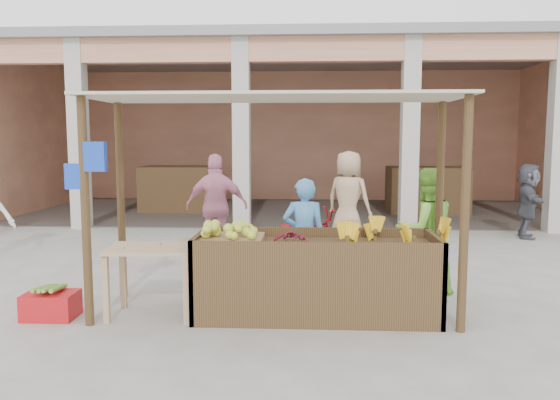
# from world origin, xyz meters

# --- Properties ---
(ground) EXTENTS (60.00, 60.00, 0.00)m
(ground) POSITION_xyz_m (0.00, 0.00, 0.00)
(ground) COLOR gray
(ground) RESTS_ON ground
(market_building) EXTENTS (14.40, 6.40, 4.20)m
(market_building) POSITION_xyz_m (0.05, 8.93, 2.70)
(market_building) COLOR #E9A07A
(market_building) RESTS_ON ground
(fruit_stall) EXTENTS (2.60, 0.95, 0.80)m
(fruit_stall) POSITION_xyz_m (0.50, 0.00, 0.40)
(fruit_stall) COLOR #523A20
(fruit_stall) RESTS_ON ground
(stall_awning) EXTENTS (4.09, 1.35, 2.39)m
(stall_awning) POSITION_xyz_m (-0.01, 0.06, 1.98)
(stall_awning) COLOR #523A20
(stall_awning) RESTS_ON ground
(banana_heap) EXTENTS (1.18, 0.64, 0.21)m
(banana_heap) POSITION_xyz_m (1.30, 0.01, 0.91)
(banana_heap) COLOR yellow
(banana_heap) RESTS_ON fruit_stall
(melon_tray) EXTENTS (0.70, 0.60, 0.19)m
(melon_tray) POSITION_xyz_m (-0.43, 0.05, 0.89)
(melon_tray) COLOR #8F6E49
(melon_tray) RESTS_ON fruit_stall
(berry_heap) EXTENTS (0.41, 0.34, 0.13)m
(berry_heap) POSITION_xyz_m (0.22, 0.01, 0.87)
(berry_heap) COLOR maroon
(berry_heap) RESTS_ON fruit_stall
(side_table) EXTENTS (0.98, 0.68, 0.77)m
(side_table) POSITION_xyz_m (-1.27, -0.12, 0.63)
(side_table) COLOR tan
(side_table) RESTS_ON ground
(papaya_pile) EXTENTS (0.78, 0.45, 0.22)m
(papaya_pile) POSITION_xyz_m (-1.27, -0.12, 0.88)
(papaya_pile) COLOR #46862C
(papaya_pile) RESTS_ON side_table
(red_crate) EXTENTS (0.55, 0.40, 0.28)m
(red_crate) POSITION_xyz_m (-2.35, -0.25, 0.14)
(red_crate) COLOR red
(red_crate) RESTS_ON ground
(plantain_bundle) EXTENTS (0.40, 0.28, 0.08)m
(plantain_bundle) POSITION_xyz_m (-2.35, -0.25, 0.32)
(plantain_bundle) COLOR olive
(plantain_bundle) RESTS_ON red_crate
(produce_sacks) EXTENTS (0.80, 0.50, 0.61)m
(produce_sacks) POSITION_xyz_m (2.53, 5.27, 0.31)
(produce_sacks) COLOR maroon
(produce_sacks) RESTS_ON ground
(vendor_blue) EXTENTS (0.59, 0.43, 1.55)m
(vendor_blue) POSITION_xyz_m (0.36, 0.84, 0.77)
(vendor_blue) COLOR #4D94D9
(vendor_blue) RESTS_ON ground
(vendor_green) EXTENTS (0.88, 0.63, 1.66)m
(vendor_green) POSITION_xyz_m (1.87, 0.95, 0.83)
(vendor_green) COLOR #86D044
(vendor_green) RESTS_ON ground
(motorcycle) EXTENTS (1.05, 1.85, 0.91)m
(motorcycle) POSITION_xyz_m (0.31, 2.39, 0.46)
(motorcycle) COLOR #A10F15
(motorcycle) RESTS_ON ground
(shopper_b) EXTENTS (1.09, 0.62, 1.80)m
(shopper_b) POSITION_xyz_m (-1.06, 2.84, 0.90)
(shopper_b) COLOR pink
(shopper_b) RESTS_ON ground
(shopper_c) EXTENTS (1.09, 0.97, 1.90)m
(shopper_c) POSITION_xyz_m (1.13, 3.95, 0.95)
(shopper_c) COLOR tan
(shopper_c) RESTS_ON ground
(shopper_d) EXTENTS (0.94, 1.52, 1.53)m
(shopper_d) POSITION_xyz_m (4.67, 4.92, 0.77)
(shopper_d) COLOR #464750
(shopper_d) RESTS_ON ground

